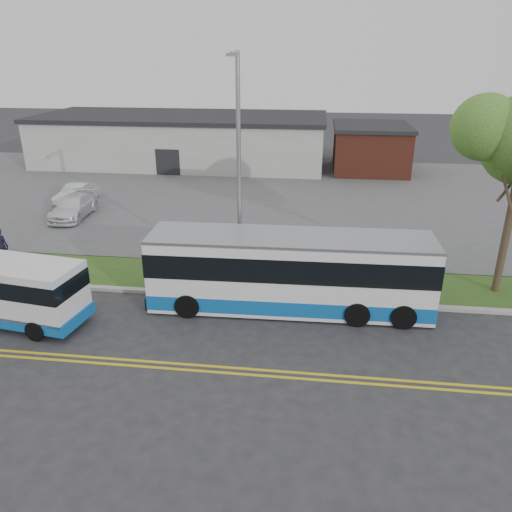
# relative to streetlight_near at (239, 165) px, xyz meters

# --- Properties ---
(ground) EXTENTS (140.00, 140.00, 0.00)m
(ground) POSITION_rel_streetlight_near_xyz_m (-3.00, -2.73, -5.23)
(ground) COLOR #28282B
(ground) RESTS_ON ground
(lane_line_north) EXTENTS (70.00, 0.12, 0.01)m
(lane_line_north) POSITION_rel_streetlight_near_xyz_m (-3.00, -6.58, -5.23)
(lane_line_north) COLOR gold
(lane_line_north) RESTS_ON ground
(lane_line_south) EXTENTS (70.00, 0.12, 0.01)m
(lane_line_south) POSITION_rel_streetlight_near_xyz_m (-3.00, -6.88, -5.23)
(lane_line_south) COLOR gold
(lane_line_south) RESTS_ON ground
(curb) EXTENTS (80.00, 0.30, 0.15)m
(curb) POSITION_rel_streetlight_near_xyz_m (-3.00, -1.63, -5.16)
(curb) COLOR #9E9B93
(curb) RESTS_ON ground
(verge) EXTENTS (80.00, 3.30, 0.10)m
(verge) POSITION_rel_streetlight_near_xyz_m (-3.00, 0.17, -5.18)
(verge) COLOR #284818
(verge) RESTS_ON ground
(parking_lot) EXTENTS (80.00, 25.00, 0.10)m
(parking_lot) POSITION_rel_streetlight_near_xyz_m (-3.00, 14.27, -5.18)
(parking_lot) COLOR #4C4C4F
(parking_lot) RESTS_ON ground
(commercial_building) EXTENTS (25.40, 10.40, 4.35)m
(commercial_building) POSITION_rel_streetlight_near_xyz_m (-9.00, 24.27, -3.05)
(commercial_building) COLOR #9E9E99
(commercial_building) RESTS_ON ground
(brick_wing) EXTENTS (6.30, 7.30, 3.90)m
(brick_wing) POSITION_rel_streetlight_near_xyz_m (7.50, 23.27, -3.27)
(brick_wing) COLOR brown
(brick_wing) RESTS_ON ground
(streetlight_near) EXTENTS (0.35, 1.53, 9.50)m
(streetlight_near) POSITION_rel_streetlight_near_xyz_m (0.00, 0.00, 0.00)
(streetlight_near) COLOR gray
(streetlight_near) RESTS_ON verge
(shuttle_bus) EXTENTS (6.58, 2.92, 2.44)m
(shuttle_bus) POSITION_rel_streetlight_near_xyz_m (-7.80, -4.61, -3.93)
(shuttle_bus) COLOR #0E539D
(shuttle_bus) RESTS_ON ground
(transit_bus) EXTENTS (11.08, 2.87, 3.06)m
(transit_bus) POSITION_rel_streetlight_near_xyz_m (2.32, -2.18, -3.69)
(transit_bus) COLOR silver
(transit_bus) RESTS_ON ground
(pedestrian) EXTENTS (0.71, 0.49, 1.85)m
(pedestrian) POSITION_rel_streetlight_near_xyz_m (-11.45, 0.22, -4.21)
(pedestrian) COLOR black
(pedestrian) RESTS_ON verge
(parked_car_a) EXTENTS (1.75, 4.03, 1.29)m
(parked_car_a) POSITION_rel_streetlight_near_xyz_m (-12.72, 10.55, -4.49)
(parked_car_a) COLOR #B8BAC0
(parked_car_a) RESTS_ON parking_lot
(parked_car_b) EXTENTS (2.09, 4.58, 1.30)m
(parked_car_b) POSITION_rel_streetlight_near_xyz_m (-11.52, 7.68, -4.48)
(parked_car_b) COLOR silver
(parked_car_b) RESTS_ON parking_lot
(grocery_bag_right) EXTENTS (0.32, 0.32, 0.32)m
(grocery_bag_right) POSITION_rel_streetlight_near_xyz_m (-11.15, 0.47, -4.97)
(grocery_bag_right) COLOR white
(grocery_bag_right) RESTS_ON verge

